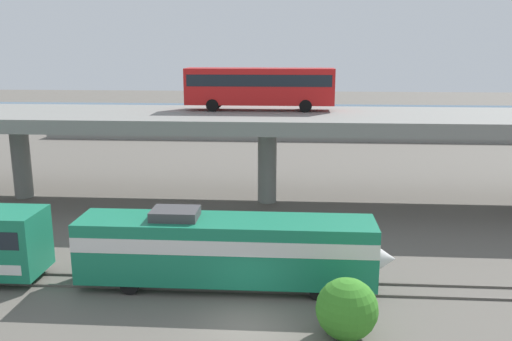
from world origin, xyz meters
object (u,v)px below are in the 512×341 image
Objects in this scene: train_locomotive at (241,247)px; parked_car_4 at (295,122)px; transit_bus_on_overpass at (260,85)px; parked_car_2 at (311,119)px; parked_car_0 at (156,118)px; parked_car_1 at (464,124)px; parked_car_3 at (465,120)px; parked_car_6 at (271,119)px; parked_car_7 at (331,123)px; parked_car_5 at (119,119)px.

parked_car_4 is (2.96, 48.58, -0.20)m from train_locomotive.
parked_car_2 is (5.40, 34.78, -7.30)m from transit_bus_on_overpass.
parked_car_1 is at bearing 175.56° from parked_car_0.
parked_car_0 is at bearing 0.94° from parked_car_3.
parked_car_7 is at bearing 155.20° from parked_car_6.
parked_car_1 is 23.10m from parked_car_4.
parked_car_0 is at bearing -4.44° from parked_car_1.
parked_car_4 is at bearing 1.03° from parked_car_1.
transit_bus_on_overpass reaches higher than parked_car_4.
parked_car_4 is (-2.32, -4.07, -0.00)m from parked_car_2.
parked_car_6 is (-5.92, -0.73, 0.00)m from parked_car_2.
parked_car_4 is (-24.41, -4.56, -0.00)m from parked_car_3.
parked_car_2 is at bearing -175.25° from parked_car_5.
train_locomotive is at bearing 108.67° from parked_car_0.
parked_car_3 is 50.10m from parked_car_5.
parked_car_5 is 0.94× the size of parked_car_7.
parked_car_0 is 1.01× the size of parked_car_6.
parked_car_5 is at bearing 3.22° from parked_car_3.
parked_car_0 is 1.01× the size of parked_car_5.
train_locomotive reaches higher than parked_car_1.
parked_car_0 and parked_car_6 have the same top height.
train_locomotive is 55.19m from parked_car_5.
parked_car_5 is (-50.02, -2.81, 0.00)m from parked_car_3.
transit_bus_on_overpass is at bearing 49.93° from parked_car_1.
parked_car_1 is 0.97× the size of parked_car_3.
parked_car_2 is 1.00× the size of parked_car_6.
parked_car_3 is at bearing 62.75° from train_locomotive.
parked_car_5 is 1.00× the size of parked_car_6.
parked_car_7 is at bearing -60.79° from parked_car_2.
parked_car_5 is at bearing 4.14° from parked_car_6.
parked_car_2 is (5.28, 52.65, -0.20)m from train_locomotive.
transit_bus_on_overpass is 2.76× the size of parked_car_1.
transit_bus_on_overpass reaches higher than parked_car_7.
parked_car_0 is at bearing 108.67° from train_locomotive.
parked_car_5 and parked_car_6 have the same top height.
parked_car_7 is (7.89, 47.98, -0.20)m from train_locomotive.
parked_car_1 is (26.18, 31.12, -7.30)m from transit_bus_on_overpass.
transit_bus_on_overpass is 2.67× the size of parked_car_3.
parked_car_5 is 30.63m from parked_car_7.
parked_car_5 is at bearing 22.73° from parked_car_0.
parked_car_5 is at bearing -175.25° from parked_car_2.
parked_car_1 is 1.02× the size of parked_car_4.
parked_car_1 is 4.34m from parked_car_3.
parked_car_2 is at bearing -179.37° from parked_car_0.
parked_car_1 and parked_car_4 have the same top height.
parked_car_7 is (25.60, -4.42, 0.00)m from parked_car_0.
parked_car_6 is (-28.01, -1.22, 0.00)m from parked_car_3.
transit_bus_on_overpass is 39.43m from parked_car_0.
parked_car_4 and parked_car_5 have the same top height.
transit_bus_on_overpass is at bearing 124.77° from parked_car_5.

